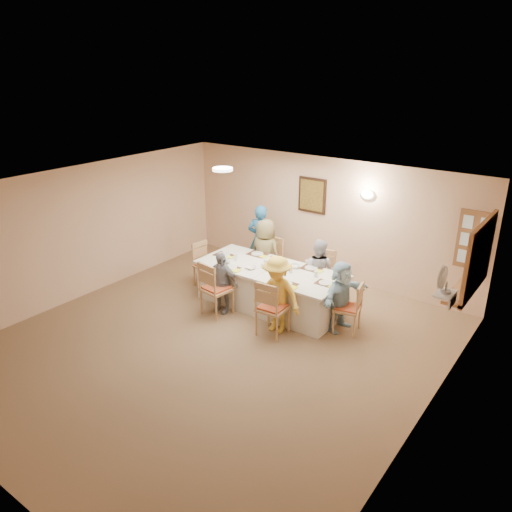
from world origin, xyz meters
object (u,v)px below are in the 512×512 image
Objects in this scene: chair_right_end at (347,307)px; diner_front_left at (221,282)px; desk_fan at (444,283)px; diner_back_left at (265,253)px; chair_back_right at (321,276)px; chair_front_right at (273,307)px; diner_back_right at (318,271)px; dining_table at (270,287)px; caregiver at (261,240)px; serving_hatch at (479,257)px; chair_back_left at (268,262)px; condiment_ketchup at (271,261)px; chair_left_end at (207,265)px; diner_right_end at (341,296)px; chair_front_left at (217,288)px; diner_front_right at (277,295)px.

chair_right_end is 0.78× the size of diner_front_left.
diner_back_left is (-3.77, 1.30, -0.85)m from desk_fan.
chair_front_right is at bearing -98.78° from chair_back_right.
chair_right_end is 1.18m from diner_back_right.
diner_back_right is (0.00, 1.48, 0.13)m from chair_front_right.
caregiver is (-1.05, 1.15, 0.37)m from dining_table.
diner_front_left is (-3.77, -0.06, -0.98)m from desk_fan.
serving_hatch is 1.58× the size of chair_back_right.
dining_table is 2.84× the size of chair_back_left.
diner_back_left reaches higher than condiment_ketchup.
chair_left_end is 0.64× the size of diner_back_left.
desk_fan reaches higher than dining_table.
chair_back_right is 1.15m from diner_right_end.
chair_front_left is at bearing -123.74° from chair_left_end.
chair_front_left is 1.91m from diner_back_right.
diner_back_left is 0.93× the size of caregiver.
desk_fan is at bearing -100.45° from diner_right_end.
diner_front_right is (0.00, -1.36, 0.05)m from diner_back_right.
serving_hatch is at bearing 174.98° from diner_back_right.
dining_table is 2.69× the size of chair_front_left.
chair_right_end is at bearing -0.00° from dining_table.
desk_fan reaches higher than diner_back_right.
desk_fan is 0.29× the size of chair_front_left.
chair_front_right is (1.20, -1.60, 0.01)m from chair_back_left.
chair_back_left is 1.20m from chair_back_right.
serving_hatch is at bearing -153.99° from chair_front_right.
chair_back_right is 0.78× the size of diner_right_end.
chair_back_right reaches higher than chair_right_end.
chair_front_left is at bearing -3.77° from chair_front_right.
serving_hatch is 1.47× the size of chair_front_left.
chair_back_left is 0.25m from diner_back_left.
chair_right_end is 1.19m from diner_front_right.
diner_back_left is at bearing 161.02° from desk_fan.
diner_right_end is at bearing -158.48° from serving_hatch.
desk_fan is 0.11× the size of dining_table.
desk_fan reaches higher than chair_front_left.
chair_front_right is (0.00, -1.60, 0.02)m from chair_back_right.
diner_right_end is at bearing 160.58° from desk_fan.
condiment_ketchup is (-0.62, 0.86, 0.37)m from chair_front_right.
condiment_ketchup is at bearing -57.75° from chair_front_right.
diner_front_left is (-1.20, -1.36, -0.05)m from diner_back_right.
chair_back_left is 1.60m from chair_front_left.
serving_hatch is at bearing 25.84° from diner_front_right.
chair_right_end is at bearing -2.03° from condiment_ketchup.
chair_right_end is (-1.62, 0.62, -1.10)m from desk_fan.
chair_front_left is 1.20m from chair_front_right.
serving_hatch is 2.15m from chair_right_end.
chair_back_left is 0.97× the size of chair_front_right.
serving_hatch is at bearing 9.83° from diner_front_left.
desk_fan reaches higher than diner_right_end.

